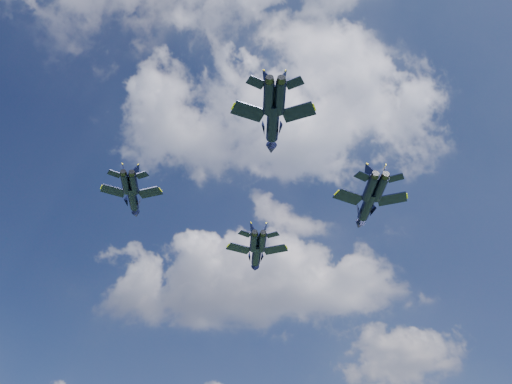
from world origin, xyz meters
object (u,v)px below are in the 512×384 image
Objects in this scene: jet_left at (133,199)px; jet_right at (367,207)px; jet_lead at (256,255)px; jet_slot at (273,124)px.

jet_right is at bearing -0.77° from jet_left.
jet_lead is at bearing 36.32° from jet_left.
jet_lead reaches higher than jet_slot.
jet_slot is (-13.96, -23.36, -0.87)m from jet_right.
jet_right is (40.22, 8.46, 0.10)m from jet_left.
jet_left is at bearing -142.82° from jet_lead.
jet_right is at bearing -42.33° from jet_lead.
jet_left is 0.88× the size of jet_slot.
jet_right is (21.72, -12.81, 0.40)m from jet_lead.
jet_slot is (7.76, -36.17, -0.47)m from jet_lead.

